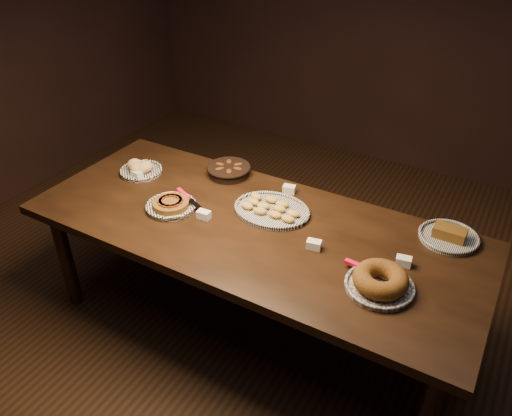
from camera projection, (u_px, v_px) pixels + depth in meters
The scene contains 9 objects.
ground at pixel (252, 325), 3.02m from camera, with size 5.00×5.00×0.00m, color black.
buffet_table at pixel (251, 235), 2.65m from camera, with size 2.40×1.00×0.75m.
apple_tart_plate at pixel (171, 205), 2.72m from camera, with size 0.33×0.29×0.05m.
madeleine_platter at pixel (271, 209), 2.69m from camera, with size 0.42×0.34×0.05m.
bundt_cake_plate at pixel (380, 281), 2.17m from camera, with size 0.34×0.31×0.10m.
croissant_basket at pixel (229, 169), 3.03m from camera, with size 0.27×0.27×0.07m.
bread_roll_plate at pixel (141, 169), 3.05m from camera, with size 0.26×0.26×0.08m.
loaf_plate at pixel (449, 236), 2.49m from camera, with size 0.30×0.30×0.07m.
tent_cards at pixel (262, 214), 2.65m from camera, with size 1.71×0.52×0.04m.
Camera 1 is at (1.10, -1.84, 2.25)m, focal length 35.00 mm.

